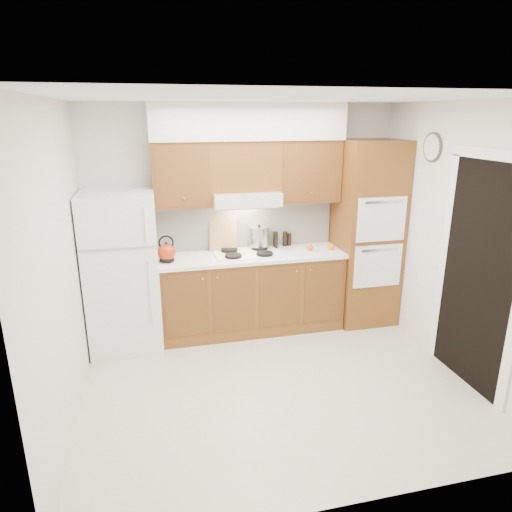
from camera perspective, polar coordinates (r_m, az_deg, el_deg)
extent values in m
plane|color=beige|center=(4.57, 2.61, -15.51)|extent=(3.60, 3.60, 0.00)
plane|color=white|center=(3.84, 3.17, 19.17)|extent=(3.60, 3.60, 0.00)
cube|color=silver|center=(5.42, -1.58, 4.80)|extent=(3.60, 0.02, 2.60)
cube|color=silver|center=(3.93, -23.25, -1.52)|extent=(0.02, 3.00, 2.60)
cube|color=silver|center=(4.82, 23.87, 1.72)|extent=(0.02, 3.00, 2.60)
cube|color=white|center=(5.09, -16.33, -1.89)|extent=(0.75, 0.72, 1.72)
cube|color=brown|center=(5.40, -0.58, -4.71)|extent=(2.11, 0.60, 0.90)
cube|color=white|center=(5.23, -0.57, 0.03)|extent=(2.13, 0.62, 0.04)
cube|color=white|center=(5.43, -1.28, 3.95)|extent=(2.11, 0.03, 0.56)
cube|color=brown|center=(5.64, 13.62, 2.72)|extent=(0.70, 0.65, 2.20)
cube|color=brown|center=(5.07, -9.29, 10.02)|extent=(0.63, 0.33, 0.70)
cube|color=brown|center=(5.37, 6.37, 10.53)|extent=(0.73, 0.33, 0.70)
cube|color=silver|center=(5.15, -1.35, 7.25)|extent=(0.75, 0.45, 0.15)
cube|color=brown|center=(5.16, -1.52, 11.19)|extent=(0.75, 0.33, 0.55)
cube|color=silver|center=(5.12, -0.96, 16.48)|extent=(2.13, 0.36, 0.40)
cube|color=white|center=(5.23, -1.16, 0.33)|extent=(0.74, 0.50, 0.01)
cube|color=black|center=(4.62, 25.93, -2.43)|extent=(0.02, 0.90, 2.10)
cylinder|color=#3F3833|center=(5.12, 21.20, 12.56)|extent=(0.02, 0.30, 0.30)
sphere|color=#9B270B|center=(5.02, -11.10, 0.46)|extent=(0.25, 0.25, 0.19)
cube|color=tan|center=(5.33, -4.10, 2.78)|extent=(0.34, 0.17, 0.42)
cylinder|color=#B2B1B6|center=(5.39, 0.39, 2.38)|extent=(0.26, 0.26, 0.23)
cylinder|color=black|center=(5.46, 2.46, 2.05)|extent=(0.06, 0.06, 0.20)
cylinder|color=black|center=(5.54, 3.67, 2.16)|extent=(0.06, 0.06, 0.18)
cylinder|color=black|center=(5.57, 4.17, 2.09)|extent=(0.07, 0.07, 0.15)
sphere|color=orange|center=(5.46, 9.37, 1.17)|extent=(0.09, 0.09, 0.08)
sphere|color=#D75D0B|center=(5.40, 6.72, 1.09)|extent=(0.08, 0.08, 0.08)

